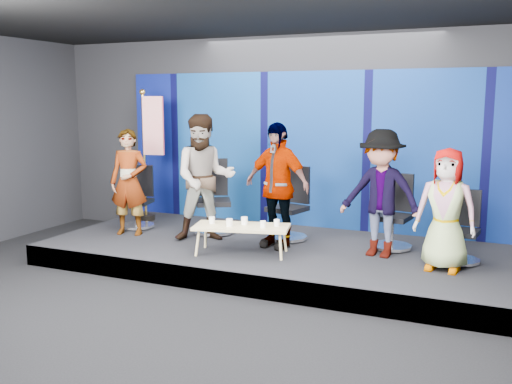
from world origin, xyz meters
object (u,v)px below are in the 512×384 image
Objects in this scene: chair_b at (213,209)px; mug_b at (229,222)px; chair_e at (461,239)px; mug_d at (263,224)px; panelist_a at (129,182)px; chair_a at (138,207)px; panelist_c at (277,185)px; chair_c at (289,216)px; mug_e at (277,223)px; panelist_b at (205,178)px; panelist_d at (381,193)px; panelist_e at (446,210)px; mug_a at (212,220)px; flag_stand at (150,152)px; chair_d at (393,224)px; coffee_table at (242,228)px; mug_c at (244,221)px.

chair_b is 1.37m from mug_b.
chair_e is 10.27× the size of mug_d.
panelist_a is 16.19× the size of mug_b.
chair_a is 0.57× the size of panelist_c.
mug_e is (0.15, -0.92, 0.08)m from chair_c.
panelist_b is 2.63m from panelist_d.
panelist_d is 0.95m from panelist_e.
panelist_a is at bearing -81.88° from chair_a.
mug_e is (-1.32, -0.51, -0.42)m from panelist_d.
panelist_c is at bearing -78.17° from chair_c.
mug_b is (0.30, -0.05, 0.00)m from mug_a.
panelist_e is at bearing 7.04° from mug_a.
chair_e is (3.68, 0.30, -0.65)m from panelist_b.
panelist_a is 2.59m from chair_c.
chair_e is 5.36m from flag_stand.
flag_stand reaches higher than chair_b.
panelist_e is (0.88, -0.33, -0.10)m from panelist_d.
flag_stand reaches higher than chair_c.
chair_a is at bearing -91.02° from flag_stand.
panelist_d is 16.79× the size of mug_b.
panelist_b is 1.79× the size of chair_d.
panelist_d is (2.63, 0.17, -0.09)m from panelist_b.
mug_b is at bearing -139.51° from chair_d.
panelist_e is 0.67× the size of flag_stand.
mug_a is at bearing -82.48° from panelist_b.
mug_d is at bearing 0.11° from coffee_table.
panelist_e is 16.64× the size of mug_d.
chair_c is 1.05m from mug_c.
chair_d is 0.72m from panelist_d.
coffee_table is at bearing -157.79° from chair_e.
chair_c is 1.57m from chair_d.
chair_b reaches higher than mug_b.
panelist_c reaches higher than chair_c.
panelist_c reaches higher than coffee_table.
panelist_b is 1.45m from mug_e.
chair_b is at bearing 134.00° from coffee_table.
chair_d reaches higher than mug_d.
panelist_a reaches higher than mug_c.
chair_c is 1.08m from mug_d.
chair_b is 0.77m from panelist_b.
flag_stand is (-4.19, 0.73, 0.35)m from panelist_d.
mug_e is at bearing 12.99° from mug_a.
coffee_table is at bearing -139.77° from chair_d.
flag_stand is at bearing 121.13° from panelist_b.
panelist_d is at bearing -92.35° from chair_d.
flag_stand is at bearing 146.73° from mug_b.
panelist_a reaches higher than chair_e.
chair_e is at bearing 7.13° from chair_c.
panelist_e is at bearing 4.55° from mug_e.
flag_stand is at bearing 179.96° from chair_e.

